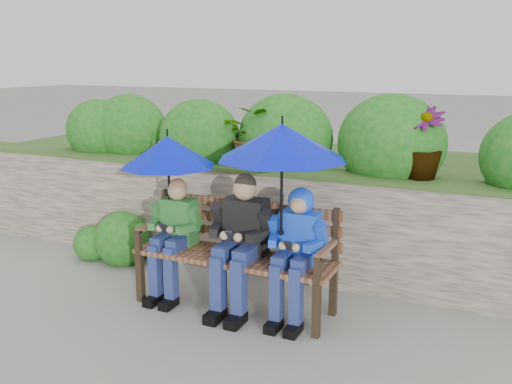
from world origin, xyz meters
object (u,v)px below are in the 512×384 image
at_px(boy_right, 296,243).
at_px(boy_middle, 241,237).
at_px(boy_left, 174,231).
at_px(park_bench, 238,247).
at_px(umbrella_left, 168,152).
at_px(umbrella_right, 282,142).

bearing_deg(boy_right, boy_middle, -177.60).
bearing_deg(boy_left, park_bench, 6.98).
height_order(boy_middle, boy_right, boy_middle).
height_order(boy_left, boy_middle, boy_middle).
distance_m(boy_middle, boy_right, 0.48).
bearing_deg(park_bench, boy_left, -173.02).
relative_size(park_bench, umbrella_left, 2.07).
relative_size(boy_middle, umbrella_right, 1.13).
xyz_separation_m(boy_middle, umbrella_left, (-0.71, 0.06, 0.64)).
height_order(park_bench, boy_middle, boy_middle).
relative_size(park_bench, boy_right, 1.60).
bearing_deg(umbrella_left, boy_middle, -4.69).
bearing_deg(boy_right, park_bench, 173.55).
relative_size(boy_left, boy_middle, 0.91).
distance_m(park_bench, boy_middle, 0.16).
distance_m(boy_left, boy_middle, 0.64).
xyz_separation_m(boy_left, boy_middle, (0.64, -0.01, 0.04)).
relative_size(boy_right, umbrella_left, 1.30).
height_order(boy_middle, umbrella_left, umbrella_left).
distance_m(park_bench, umbrella_right, 1.02).
bearing_deg(boy_right, umbrella_right, -159.64).
height_order(boy_left, boy_right, boy_right).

